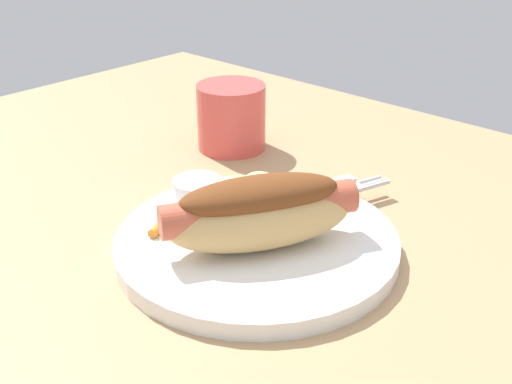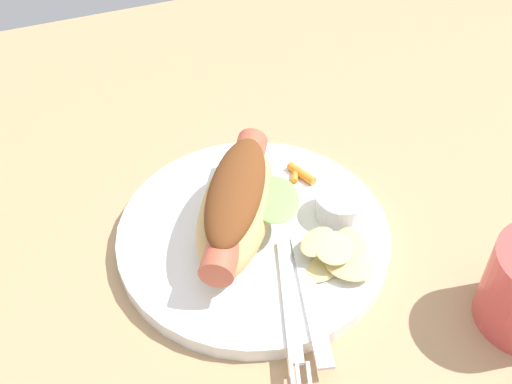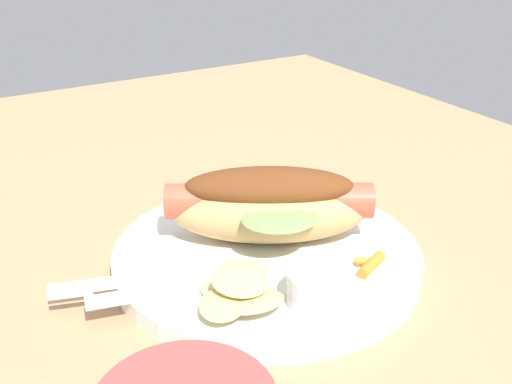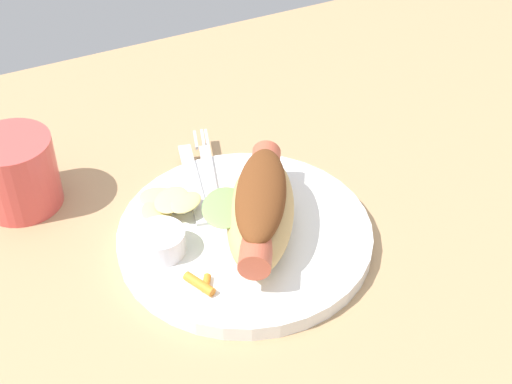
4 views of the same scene
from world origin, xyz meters
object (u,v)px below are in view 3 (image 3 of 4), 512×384
plate (267,256)px  fork (159,277)px  hot_dog (267,202)px  sauce_ramekin (320,288)px  knife (178,288)px  chips_pile (237,291)px  carrot_garnish (370,264)px

plate → fork: size_ratio=1.66×
hot_dog → fork: (1.43, -10.47, -3.05)cm
sauce_ramekin → knife: sauce_ramekin is taller
knife → hot_dog: bearing=-146.8°
chips_pile → carrot_garnish: (1.25, 11.16, -0.65)cm
plate → chips_pile: 8.38cm
plate → hot_dog: hot_dog is taller
fork → chips_pile: 6.86cm
hot_dog → knife: size_ratio=1.29×
knife → chips_pile: chips_pile is taller
fork → hot_dog: bearing=-155.1°
sauce_ramekin → fork: sauce_ramekin is taller
plate → knife: (1.91, -8.83, 0.98)cm
knife → carrot_garnish: bearing=174.0°
hot_dog → carrot_garnish: 9.90cm
fork → knife: 2.20cm
hot_dog → fork: hot_dog is taller
sauce_ramekin → chips_pile: 5.90cm
fork → carrot_garnish: bearing=171.6°
hot_dog → carrot_garnish: hot_dog is taller
hot_dog → chips_pile: size_ratio=2.29×
sauce_ramekin → carrot_garnish: bearing=105.0°
fork → chips_pile: size_ratio=2.02×
knife → chips_pile: (3.70, 2.89, 0.89)cm
sauce_ramekin → carrot_garnish: sauce_ramekin is taller
hot_dog → chips_pile: hot_dog is taller
hot_dog → knife: bearing=49.9°
knife → chips_pile: size_ratio=1.77×
hot_dog → sauce_ramekin: hot_dog is taller
sauce_ramekin → hot_dog: bearing=170.2°
sauce_ramekin → carrot_garnish: size_ratio=1.42×
carrot_garnish → knife: bearing=-109.4°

